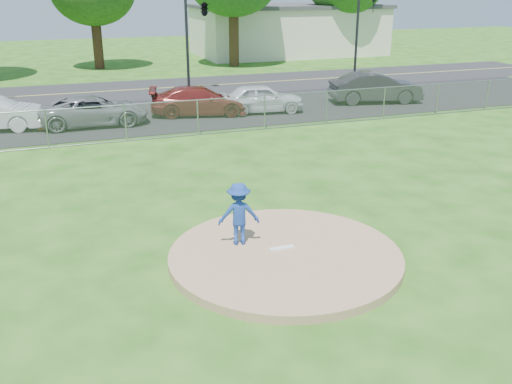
% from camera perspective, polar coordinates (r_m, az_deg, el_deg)
% --- Properties ---
extents(ground, '(120.00, 120.00, 0.00)m').
position_cam_1_polar(ground, '(22.31, -7.00, 4.25)').
color(ground, '#215312').
rests_on(ground, ground).
extents(pitchers_mound, '(5.40, 5.40, 0.20)m').
position_cam_1_polar(pitchers_mound, '(13.32, 2.93, -6.44)').
color(pitchers_mound, '#A47D5A').
rests_on(pitchers_mound, ground).
extents(pitching_rubber, '(0.60, 0.15, 0.04)m').
position_cam_1_polar(pitching_rubber, '(13.43, 2.62, -5.62)').
color(pitching_rubber, white).
rests_on(pitching_rubber, pitchers_mound).
extents(chain_link_fence, '(40.00, 0.06, 1.50)m').
position_cam_1_polar(chain_link_fence, '(24.02, -8.17, 7.19)').
color(chain_link_fence, gray).
rests_on(chain_link_fence, ground).
extents(parking_lot, '(50.00, 8.00, 0.01)m').
position_cam_1_polar(parking_lot, '(28.50, -10.01, 7.59)').
color(parking_lot, black).
rests_on(parking_lot, ground).
extents(street, '(60.00, 7.00, 0.01)m').
position_cam_1_polar(street, '(35.79, -12.21, 9.97)').
color(street, '#242427').
rests_on(street, ground).
extents(commercial_building, '(16.40, 9.40, 4.30)m').
position_cam_1_polar(commercial_building, '(53.29, 3.20, 15.93)').
color(commercial_building, beige).
rests_on(commercial_building, ground).
extents(traffic_signal_center, '(1.42, 2.48, 5.60)m').
position_cam_1_polar(traffic_signal_center, '(34.10, -5.37, 17.64)').
color(traffic_signal_center, black).
rests_on(traffic_signal_center, ground).
extents(traffic_signal_right, '(1.28, 0.20, 5.60)m').
position_cam_1_polar(traffic_signal_right, '(38.09, 10.40, 15.79)').
color(traffic_signal_right, black).
rests_on(traffic_signal_right, ground).
extents(pitcher, '(1.07, 0.75, 1.52)m').
position_cam_1_polar(pitcher, '(13.41, -1.73, -2.20)').
color(pitcher, '#1A3D94').
rests_on(pitcher, pitchers_mound).
extents(traffic_cone, '(0.31, 0.31, 0.61)m').
position_cam_1_polar(traffic_cone, '(26.85, -20.67, 6.51)').
color(traffic_cone, '#E7440C').
rests_on(traffic_cone, parking_lot).
extents(parked_car_gray, '(4.76, 2.22, 1.32)m').
position_cam_1_polar(parked_car_gray, '(26.86, -15.87, 7.82)').
color(parked_car_gray, slate).
rests_on(parked_car_gray, parking_lot).
extents(parked_car_darkred, '(5.04, 2.91, 1.37)m').
position_cam_1_polar(parked_car_darkred, '(28.11, -5.68, 9.07)').
color(parked_car_darkred, maroon).
rests_on(parked_car_darkred, parking_lot).
extents(parked_car_pearl, '(4.30, 2.18, 1.40)m').
position_cam_1_polar(parked_car_pearl, '(28.53, 0.57, 9.36)').
color(parked_car_pearl, silver).
rests_on(parked_car_pearl, parking_lot).
extents(parked_car_charcoal, '(5.10, 2.69, 1.60)m').
position_cam_1_polar(parked_car_charcoal, '(31.66, 11.87, 10.19)').
color(parked_car_charcoal, '#29292B').
rests_on(parked_car_charcoal, parking_lot).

